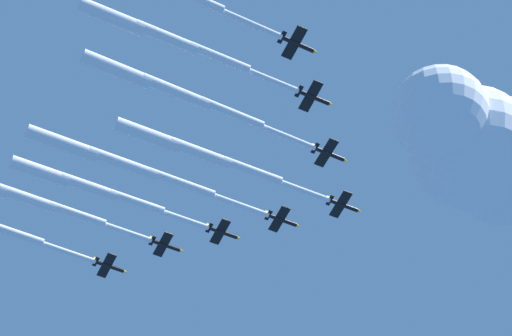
{
  "coord_description": "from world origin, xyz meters",
  "views": [
    {
      "loc": [
        -154.2,
        -71.76,
        0.62
      ],
      "look_at": [
        0.0,
        0.0,
        195.99
      ],
      "focal_mm": 71.21,
      "sensor_mm": 36.0,
      "label": 1
    }
  ],
  "objects_px": {
    "jet_lead": "(199,153)",
    "jet_port_mid": "(88,187)",
    "jet_port_outer": "(27,198)",
    "jet_starboard_inner": "(173,91)",
    "jet_starboard_mid": "(165,37)",
    "jet_port_inner": "(120,163)"
  },
  "relations": [
    {
      "from": "jet_port_mid",
      "to": "jet_port_inner",
      "type": "bearing_deg",
      "value": -110.32
    },
    {
      "from": "jet_port_mid",
      "to": "jet_starboard_mid",
      "type": "xyz_separation_m",
      "value": [
        -32.05,
        -40.02,
        0.78
      ]
    },
    {
      "from": "jet_starboard_mid",
      "to": "jet_port_inner",
      "type": "bearing_deg",
      "value": 45.06
    },
    {
      "from": "jet_lead",
      "to": "jet_port_outer",
      "type": "xyz_separation_m",
      "value": [
        -2.56,
        50.09,
        3.52
      ]
    },
    {
      "from": "jet_starboard_mid",
      "to": "jet_port_outer",
      "type": "bearing_deg",
      "value": 62.79
    },
    {
      "from": "jet_port_outer",
      "to": "jet_starboard_inner",
      "type": "bearing_deg",
      "value": -107.13
    },
    {
      "from": "jet_port_outer",
      "to": "jet_port_mid",
      "type": "bearing_deg",
      "value": -82.16
    },
    {
      "from": "jet_starboard_inner",
      "to": "jet_port_inner",
      "type": "bearing_deg",
      "value": 58.13
    },
    {
      "from": "jet_lead",
      "to": "jet_port_mid",
      "type": "xyz_separation_m",
      "value": [
        -0.14,
        32.49,
        2.3
      ]
    },
    {
      "from": "jet_lead",
      "to": "jet_starboard_mid",
      "type": "xyz_separation_m",
      "value": [
        -32.18,
        -7.52,
        3.08
      ]
    },
    {
      "from": "jet_port_inner",
      "to": "jet_port_mid",
      "type": "xyz_separation_m",
      "value": [
        4.66,
        12.57,
        1.48
      ]
    },
    {
      "from": "jet_starboard_inner",
      "to": "jet_port_mid",
      "type": "xyz_separation_m",
      "value": [
        18.67,
        35.12,
        0.93
      ]
    },
    {
      "from": "jet_port_inner",
      "to": "jet_port_mid",
      "type": "bearing_deg",
      "value": 69.68
    },
    {
      "from": "jet_lead",
      "to": "jet_starboard_inner",
      "type": "xyz_separation_m",
      "value": [
        -18.81,
        -2.62,
        1.37
      ]
    },
    {
      "from": "jet_port_mid",
      "to": "jet_port_outer",
      "type": "distance_m",
      "value": 17.81
    },
    {
      "from": "jet_starboard_inner",
      "to": "jet_port_outer",
      "type": "relative_size",
      "value": 1.08
    },
    {
      "from": "jet_port_inner",
      "to": "jet_port_mid",
      "type": "distance_m",
      "value": 13.49
    },
    {
      "from": "jet_port_inner",
      "to": "jet_port_outer",
      "type": "distance_m",
      "value": 30.37
    },
    {
      "from": "jet_starboard_inner",
      "to": "jet_starboard_mid",
      "type": "bearing_deg",
      "value": -159.88
    },
    {
      "from": "jet_lead",
      "to": "jet_port_outer",
      "type": "relative_size",
      "value": 1.03
    },
    {
      "from": "jet_starboard_inner",
      "to": "jet_starboard_mid",
      "type": "distance_m",
      "value": 14.35
    },
    {
      "from": "jet_starboard_inner",
      "to": "jet_port_outer",
      "type": "height_order",
      "value": "jet_port_outer"
    }
  ]
}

